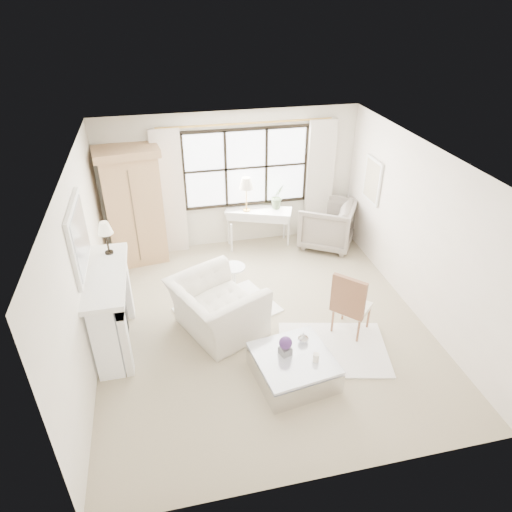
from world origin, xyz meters
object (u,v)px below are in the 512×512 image
(coffee_table, at_px, (293,367))
(club_armchair, at_px, (217,308))
(console_table, at_px, (259,227))
(armoire, at_px, (134,206))

(coffee_table, bearing_deg, club_armchair, 116.09)
(console_table, relative_size, coffee_table, 1.21)
(armoire, xyz_separation_m, console_table, (2.38, 0.06, -0.74))
(armoire, height_order, coffee_table, armoire)
(armoire, distance_m, console_table, 2.49)
(armoire, relative_size, club_armchair, 1.71)
(console_table, bearing_deg, club_armchair, -95.35)
(console_table, distance_m, coffee_table, 3.76)
(club_armchair, height_order, coffee_table, club_armchair)
(club_armchair, relative_size, coffee_table, 1.15)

